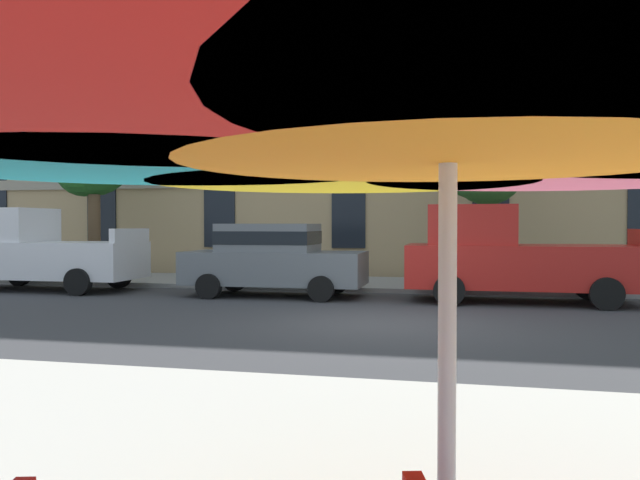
# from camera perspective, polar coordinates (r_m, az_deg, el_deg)

# --- Properties ---
(ground_plane) EXTENTS (120.00, 120.00, 0.00)m
(ground_plane) POSITION_cam_1_polar(r_m,az_deg,el_deg) (11.30, 5.71, -7.55)
(ground_plane) COLOR #38383A
(sidewalk_far) EXTENTS (56.00, 3.60, 0.12)m
(sidewalk_far) POSITION_cam_1_polar(r_m,az_deg,el_deg) (18.01, 8.35, -4.03)
(sidewalk_far) COLOR gray
(sidewalk_far) RESTS_ON ground
(apartment_building) EXTENTS (44.39, 12.08, 16.00)m
(apartment_building) POSITION_cam_1_polar(r_m,az_deg,el_deg) (26.84, 9.79, 14.82)
(apartment_building) COLOR tan
(apartment_building) RESTS_ON ground
(pickup_white) EXTENTS (5.10, 2.12, 2.20)m
(pickup_white) POSITION_cam_1_polar(r_m,az_deg,el_deg) (18.48, -24.13, -0.99)
(pickup_white) COLOR silver
(pickup_white) RESTS_ON ground
(sedan_gray) EXTENTS (4.40, 1.98, 1.78)m
(sedan_gray) POSITION_cam_1_polar(r_m,az_deg,el_deg) (15.48, -4.31, -1.60)
(sedan_gray) COLOR slate
(sedan_gray) RESTS_ON ground
(pickup_red) EXTENTS (5.10, 2.12, 2.20)m
(pickup_red) POSITION_cam_1_polar(r_m,az_deg,el_deg) (14.84, 16.90, -1.48)
(pickup_red) COLOR #B21E19
(pickup_red) RESTS_ON ground
(street_tree_left) EXTENTS (2.37, 2.37, 5.03)m
(street_tree_left) POSITION_cam_1_polar(r_m,az_deg,el_deg) (20.98, -20.04, 6.79)
(street_tree_left) COLOR brown
(street_tree_left) RESTS_ON ground
(street_tree_middle) EXTENTS (2.25, 2.20, 4.40)m
(street_tree_middle) POSITION_cam_1_polar(r_m,az_deg,el_deg) (17.67, 14.50, 6.33)
(street_tree_middle) COLOR #4C3823
(street_tree_middle) RESTS_ON ground
(patio_umbrella) EXTENTS (3.94, 3.66, 2.55)m
(patio_umbrella) POSITION_cam_1_polar(r_m,az_deg,el_deg) (2.13, 11.55, 13.89)
(patio_umbrella) COLOR silver
(patio_umbrella) RESTS_ON ground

